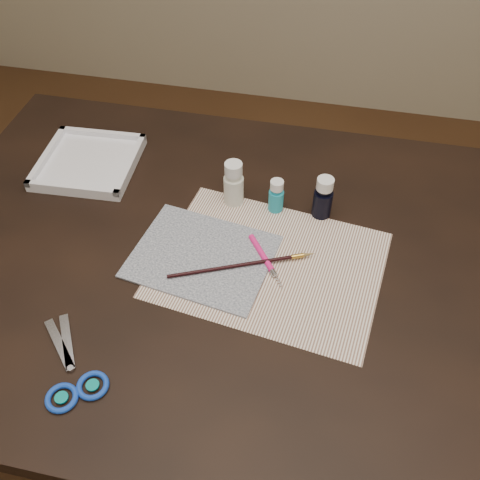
% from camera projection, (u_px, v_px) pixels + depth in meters
% --- Properties ---
extents(ground, '(3.50, 3.50, 0.02)m').
position_uv_depth(ground, '(240.00, 426.00, 1.58)').
color(ground, '#422614').
rests_on(ground, ground).
extents(table, '(1.30, 0.90, 0.75)m').
position_uv_depth(table, '(240.00, 359.00, 1.30)').
color(table, black).
rests_on(table, ground).
extents(paper, '(0.45, 0.37, 0.00)m').
position_uv_depth(paper, '(270.00, 264.00, 1.01)').
color(paper, white).
rests_on(paper, table).
extents(canvas, '(0.29, 0.24, 0.00)m').
position_uv_depth(canvas, '(202.00, 256.00, 1.02)').
color(canvas, black).
rests_on(canvas, paper).
extents(paint_bottle_white, '(0.05, 0.05, 0.10)m').
position_uv_depth(paint_bottle_white, '(234.00, 183.00, 1.09)').
color(paint_bottle_white, silver).
rests_on(paint_bottle_white, table).
extents(paint_bottle_cyan, '(0.03, 0.03, 0.08)m').
position_uv_depth(paint_bottle_cyan, '(276.00, 196.00, 1.08)').
color(paint_bottle_cyan, '#1D9BB6').
rests_on(paint_bottle_cyan, table).
extents(paint_bottle_navy, '(0.05, 0.05, 0.09)m').
position_uv_depth(paint_bottle_navy, '(323.00, 197.00, 1.07)').
color(paint_bottle_navy, black).
rests_on(paint_bottle_navy, table).
extents(paintbrush, '(0.26, 0.12, 0.01)m').
position_uv_depth(paintbrush, '(243.00, 265.00, 1.00)').
color(paintbrush, black).
rests_on(paintbrush, canvas).
extents(craft_knife, '(0.09, 0.12, 0.01)m').
position_uv_depth(craft_knife, '(266.00, 261.00, 1.01)').
color(craft_knife, '#F11D7E').
rests_on(craft_knife, paper).
extents(scissors, '(0.21, 0.21, 0.01)m').
position_uv_depth(scissors, '(63.00, 361.00, 0.86)').
color(scissors, silver).
rests_on(scissors, table).
extents(palette_tray, '(0.22, 0.22, 0.03)m').
position_uv_depth(palette_tray, '(89.00, 162.00, 1.20)').
color(palette_tray, white).
rests_on(palette_tray, table).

